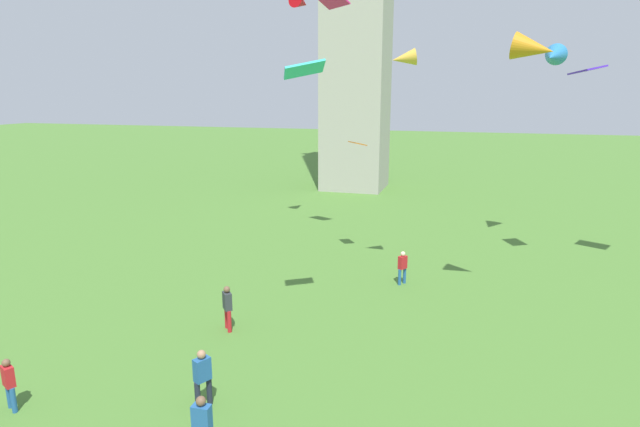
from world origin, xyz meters
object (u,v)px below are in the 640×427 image
(person_3, at_px, (203,375))
(kite_flying_3, at_px, (304,69))
(kite_flying_5, at_px, (587,70))
(kite_flying_8, at_px, (301,2))
(kite_flying_0, at_px, (334,1))
(kite_flying_2, at_px, (404,58))
(kite_flying_4, at_px, (553,56))
(kite_flying_7, at_px, (358,143))
(person_5, at_px, (9,381))
(person_0, at_px, (402,266))
(person_1, at_px, (202,424))
(kite_flying_6, at_px, (533,48))
(person_4, at_px, (227,305))

(person_3, xyz_separation_m, kite_flying_3, (1.32, 5.30, 8.45))
(kite_flying_5, relative_size, kite_flying_8, 1.15)
(kite_flying_0, bearing_deg, person_3, -61.60)
(kite_flying_2, relative_size, kite_flying_5, 0.71)
(kite_flying_2, relative_size, kite_flying_3, 0.80)
(kite_flying_2, relative_size, kite_flying_4, 0.62)
(kite_flying_8, bearing_deg, kite_flying_7, 148.19)
(person_3, height_order, kite_flying_4, kite_flying_4)
(kite_flying_2, distance_m, kite_flying_8, 10.76)
(person_5, distance_m, kite_flying_2, 18.24)
(person_0, height_order, kite_flying_8, kite_flying_8)
(kite_flying_0, height_order, kite_flying_4, kite_flying_0)
(person_5, height_order, kite_flying_3, kite_flying_3)
(person_1, distance_m, kite_flying_6, 16.11)
(kite_flying_3, relative_size, kite_flying_5, 0.89)
(person_4, xyz_separation_m, kite_flying_4, (12.05, 13.99, 9.55))
(kite_flying_4, bearing_deg, kite_flying_3, -107.04)
(person_4, distance_m, person_5, 7.22)
(person_0, height_order, person_3, person_3)
(person_4, height_order, kite_flying_0, kite_flying_0)
(person_4, bearing_deg, person_1, 160.84)
(person_4, bearing_deg, kite_flying_4, -81.54)
(kite_flying_2, height_order, kite_flying_3, kite_flying_2)
(kite_flying_5, bearing_deg, person_0, 92.83)
(kite_flying_3, bearing_deg, kite_flying_6, -1.79)
(person_5, bearing_deg, kite_flying_8, 110.44)
(kite_flying_5, xyz_separation_m, kite_flying_7, (-10.37, -0.90, -3.51))
(kite_flying_5, bearing_deg, kite_flying_7, 70.64)
(person_1, relative_size, kite_flying_7, 1.48)
(person_1, xyz_separation_m, person_4, (-2.60, 6.56, 0.01))
(person_0, relative_size, kite_flying_3, 1.03)
(person_5, height_order, kite_flying_5, kite_flying_5)
(person_5, distance_m, kite_flying_4, 27.35)
(kite_flying_0, bearing_deg, person_4, -68.80)
(kite_flying_5, xyz_separation_m, kite_flying_8, (-14.83, 3.52, 4.08))
(kite_flying_7, bearing_deg, person_4, -51.67)
(kite_flying_3, relative_size, kite_flying_8, 1.02)
(person_4, height_order, kite_flying_7, kite_flying_7)
(kite_flying_4, bearing_deg, kite_flying_6, -83.17)
(person_4, bearing_deg, kite_flying_2, -79.17)
(kite_flying_3, bearing_deg, person_1, -119.62)
(kite_flying_6, height_order, kite_flying_8, kite_flying_8)
(person_0, bearing_deg, kite_flying_4, 171.55)
(person_4, bearing_deg, kite_flying_7, -56.76)
(kite_flying_0, bearing_deg, kite_flying_8, 159.81)
(person_5, relative_size, kite_flying_6, 0.92)
(kite_flying_2, xyz_separation_m, kite_flying_6, (4.88, -2.48, 0.11))
(person_3, relative_size, kite_flying_5, 1.01)
(kite_flying_2, height_order, kite_flying_4, kite_flying_4)
(person_5, xyz_separation_m, kite_flying_2, (8.88, 12.99, 9.22))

